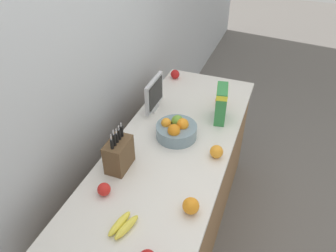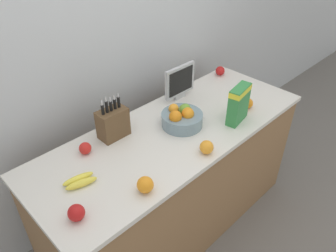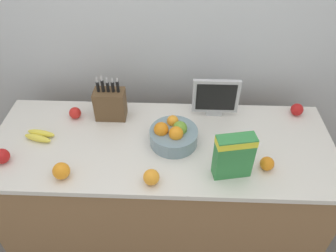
{
  "view_description": "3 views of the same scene",
  "coord_description": "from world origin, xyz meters",
  "px_view_note": "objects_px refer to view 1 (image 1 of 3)",
  "views": [
    {
      "loc": [
        -1.51,
        -0.53,
        2.21
      ],
      "look_at": [
        0.03,
        0.05,
        0.99
      ],
      "focal_mm": 35.0,
      "sensor_mm": 36.0,
      "label": 1
    },
    {
      "loc": [
        -1.2,
        -1.16,
        2.1
      ],
      "look_at": [
        -0.05,
        0.01,
        0.94
      ],
      "focal_mm": 35.0,
      "sensor_mm": 36.0,
      "label": 2
    },
    {
      "loc": [
        0.09,
        -1.3,
        2.15
      ],
      "look_at": [
        0.04,
        0.0,
        1.01
      ],
      "focal_mm": 35.0,
      "sensor_mm": 36.0,
      "label": 3
    }
  ],
  "objects_px": {
    "knife_block": "(119,154)",
    "fruit_bowl": "(176,130)",
    "banana_bunch": "(123,225)",
    "orange_front_right": "(191,206)",
    "cereal_box": "(221,102)",
    "orange_near_bowl": "(216,152)",
    "apple_rear": "(104,189)",
    "apple_leftmost": "(175,74)",
    "small_monitor": "(154,94)",
    "orange_front_left": "(220,100)"
  },
  "relations": [
    {
      "from": "orange_near_bowl",
      "to": "orange_front_left",
      "type": "bearing_deg",
      "value": 11.17
    },
    {
      "from": "knife_block",
      "to": "apple_rear",
      "type": "distance_m",
      "value": 0.22
    },
    {
      "from": "banana_bunch",
      "to": "orange_near_bowl",
      "type": "distance_m",
      "value": 0.71
    },
    {
      "from": "orange_front_right",
      "to": "apple_leftmost",
      "type": "bearing_deg",
      "value": 22.84
    },
    {
      "from": "knife_block",
      "to": "apple_rear",
      "type": "xyz_separation_m",
      "value": [
        -0.22,
        -0.02,
        -0.06
      ]
    },
    {
      "from": "small_monitor",
      "to": "orange_front_left",
      "type": "distance_m",
      "value": 0.5
    },
    {
      "from": "cereal_box",
      "to": "orange_near_bowl",
      "type": "relative_size",
      "value": 3.08
    },
    {
      "from": "orange_front_left",
      "to": "orange_near_bowl",
      "type": "bearing_deg",
      "value": -168.83
    },
    {
      "from": "banana_bunch",
      "to": "orange_front_right",
      "type": "xyz_separation_m",
      "value": [
        0.21,
        -0.27,
        0.02
      ]
    },
    {
      "from": "cereal_box",
      "to": "orange_front_right",
      "type": "relative_size",
      "value": 2.89
    },
    {
      "from": "orange_front_left",
      "to": "orange_front_right",
      "type": "bearing_deg",
      "value": -174.77
    },
    {
      "from": "apple_rear",
      "to": "orange_near_bowl",
      "type": "relative_size",
      "value": 0.88
    },
    {
      "from": "apple_leftmost",
      "to": "orange_front_right",
      "type": "height_order",
      "value": "orange_front_right"
    },
    {
      "from": "knife_block",
      "to": "orange_front_right",
      "type": "height_order",
      "value": "knife_block"
    },
    {
      "from": "fruit_bowl",
      "to": "apple_leftmost",
      "type": "relative_size",
      "value": 3.52
    },
    {
      "from": "banana_bunch",
      "to": "fruit_bowl",
      "type": "bearing_deg",
      "value": -0.22
    },
    {
      "from": "cereal_box",
      "to": "orange_near_bowl",
      "type": "height_order",
      "value": "cereal_box"
    },
    {
      "from": "apple_rear",
      "to": "apple_leftmost",
      "type": "distance_m",
      "value": 1.33
    },
    {
      "from": "banana_bunch",
      "to": "orange_front_right",
      "type": "height_order",
      "value": "orange_front_right"
    },
    {
      "from": "orange_near_bowl",
      "to": "apple_rear",
      "type": "bearing_deg",
      "value": 135.85
    },
    {
      "from": "apple_leftmost",
      "to": "banana_bunch",
      "type": "bearing_deg",
      "value": -169.74
    },
    {
      "from": "apple_leftmost",
      "to": "fruit_bowl",
      "type": "bearing_deg",
      "value": -159.8
    },
    {
      "from": "small_monitor",
      "to": "banana_bunch",
      "type": "height_order",
      "value": "small_monitor"
    },
    {
      "from": "orange_front_left",
      "to": "fruit_bowl",
      "type": "bearing_deg",
      "value": 159.91
    },
    {
      "from": "knife_block",
      "to": "apple_leftmost",
      "type": "relative_size",
      "value": 3.84
    },
    {
      "from": "knife_block",
      "to": "fruit_bowl",
      "type": "distance_m",
      "value": 0.43
    },
    {
      "from": "apple_rear",
      "to": "orange_near_bowl",
      "type": "distance_m",
      "value": 0.69
    },
    {
      "from": "small_monitor",
      "to": "orange_near_bowl",
      "type": "distance_m",
      "value": 0.64
    },
    {
      "from": "cereal_box",
      "to": "apple_leftmost",
      "type": "bearing_deg",
      "value": 36.61
    },
    {
      "from": "cereal_box",
      "to": "orange_front_left",
      "type": "relative_size",
      "value": 3.44
    },
    {
      "from": "knife_block",
      "to": "apple_rear",
      "type": "relative_size",
      "value": 4.08
    },
    {
      "from": "small_monitor",
      "to": "cereal_box",
      "type": "relative_size",
      "value": 1.1
    },
    {
      "from": "small_monitor",
      "to": "orange_front_left",
      "type": "height_order",
      "value": "small_monitor"
    },
    {
      "from": "fruit_bowl",
      "to": "orange_front_right",
      "type": "bearing_deg",
      "value": -153.72
    },
    {
      "from": "knife_block",
      "to": "fruit_bowl",
      "type": "bearing_deg",
      "value": -29.17
    },
    {
      "from": "banana_bunch",
      "to": "orange_near_bowl",
      "type": "bearing_deg",
      "value": -24.12
    },
    {
      "from": "knife_block",
      "to": "fruit_bowl",
      "type": "height_order",
      "value": "knife_block"
    },
    {
      "from": "banana_bunch",
      "to": "apple_leftmost",
      "type": "height_order",
      "value": "apple_leftmost"
    },
    {
      "from": "knife_block",
      "to": "orange_front_right",
      "type": "relative_size",
      "value": 3.36
    },
    {
      "from": "fruit_bowl",
      "to": "knife_block",
      "type": "bearing_deg",
      "value": 150.83
    },
    {
      "from": "orange_near_bowl",
      "to": "orange_front_left",
      "type": "relative_size",
      "value": 1.12
    },
    {
      "from": "cereal_box",
      "to": "fruit_bowl",
      "type": "relative_size",
      "value": 0.94
    },
    {
      "from": "small_monitor",
      "to": "orange_near_bowl",
      "type": "xyz_separation_m",
      "value": [
        -0.34,
        -0.54,
        -0.09
      ]
    },
    {
      "from": "small_monitor",
      "to": "apple_leftmost",
      "type": "distance_m",
      "value": 0.51
    },
    {
      "from": "apple_rear",
      "to": "fruit_bowl",
      "type": "bearing_deg",
      "value": -17.89
    },
    {
      "from": "cereal_box",
      "to": "banana_bunch",
      "type": "height_order",
      "value": "cereal_box"
    },
    {
      "from": "knife_block",
      "to": "apple_leftmost",
      "type": "height_order",
      "value": "knife_block"
    },
    {
      "from": "small_monitor",
      "to": "orange_front_left",
      "type": "relative_size",
      "value": 3.79
    },
    {
      "from": "apple_leftmost",
      "to": "orange_front_left",
      "type": "bearing_deg",
      "value": -120.48
    },
    {
      "from": "banana_bunch",
      "to": "orange_front_right",
      "type": "relative_size",
      "value": 2.04
    }
  ]
}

